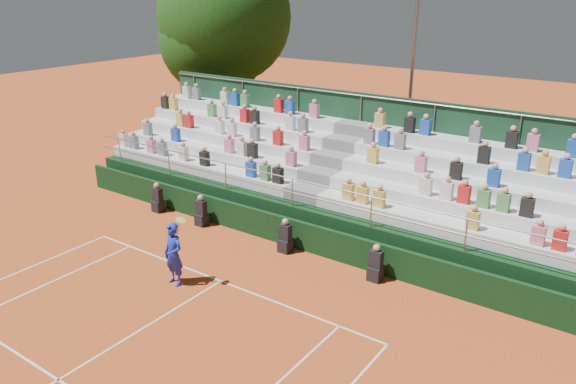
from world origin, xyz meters
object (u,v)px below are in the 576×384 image
Objects in this scene: tennis_player at (174,254)px; tree_east at (225,17)px; floodlight_mast at (413,63)px; tree_west at (214,41)px.

tennis_player is 17.25m from tree_east.
floodlight_mast is (10.74, 0.04, -1.59)m from tree_east.
tree_west reaches higher than tennis_player.
tennis_player is 0.22× the size of tree_east.
tree_east is at bearing -179.79° from floodlight_mast.
tree_west is 0.95× the size of floodlight_mast.
tennis_player is 16.77m from tree_west.
tree_east is 1.15× the size of floodlight_mast.
tree_west is 0.83× the size of tree_east.
tennis_player is 14.02m from floodlight_mast.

